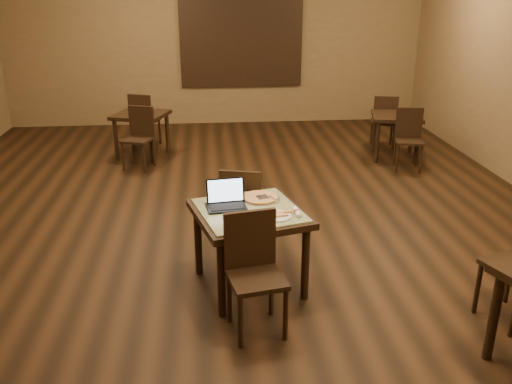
{
  "coord_description": "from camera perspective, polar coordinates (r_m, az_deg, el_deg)",
  "views": [
    {
      "loc": [
        -0.21,
        -5.7,
        2.62
      ],
      "look_at": [
        0.22,
        -1.14,
        0.85
      ],
      "focal_mm": 38.0,
      "sensor_mm": 36.0,
      "label": 1
    }
  ],
  "objects": [
    {
      "name": "laptop",
      "position": [
        4.82,
        -3.19,
        -0.79
      ],
      "size": [
        0.37,
        0.31,
        0.23
      ],
      "rotation": [
        0.0,
        0.0,
        0.13
      ],
      "color": "black",
      "rests_on": "tiled_table"
    },
    {
      "name": "other_table_b",
      "position": [
        8.84,
        -12.0,
        7.37
      ],
      "size": [
        0.97,
        0.97,
        0.71
      ],
      "rotation": [
        0.0,
        0.0,
        -0.35
      ],
      "color": "black",
      "rests_on": "ground"
    },
    {
      "name": "mural",
      "position": [
        10.74,
        -1.55,
        15.38
      ],
      "size": [
        2.34,
        0.05,
        1.64
      ],
      "color": "#265B8C",
      "rests_on": "wall_back"
    },
    {
      "name": "other_table_a_chair_far",
      "position": [
        9.37,
        13.35,
        7.52
      ],
      "size": [
        0.47,
        0.47,
        0.91
      ],
      "rotation": [
        0.0,
        0.0,
        2.92
      ],
      "color": "black",
      "rests_on": "ground"
    },
    {
      "name": "pizza_whole",
      "position": [
        4.99,
        0.43,
        -0.55
      ],
      "size": [
        0.33,
        0.33,
        0.02
      ],
      "color": "beige",
      "rests_on": "pizza_pan"
    },
    {
      "name": "tiled_table",
      "position": [
        4.8,
        -0.71,
        -2.99
      ],
      "size": [
        1.13,
        1.13,
        0.76
      ],
      "rotation": [
        0.0,
        0.0,
        0.26
      ],
      "color": "black",
      "rests_on": "ground"
    },
    {
      "name": "ground",
      "position": [
        6.28,
        -2.93,
        -3.58
      ],
      "size": [
        10.0,
        10.0,
        0.0
      ],
      "primitive_type": "plane",
      "color": "black",
      "rests_on": "ground"
    },
    {
      "name": "napkin_roll",
      "position": [
        4.67,
        4.32,
        -2.11
      ],
      "size": [
        0.05,
        0.19,
        0.04
      ],
      "rotation": [
        0.0,
        0.0,
        0.07
      ],
      "color": "white",
      "rests_on": "tiled_table"
    },
    {
      "name": "pizza_slice",
      "position": [
        4.61,
        2.19,
        -2.36
      ],
      "size": [
        0.24,
        0.24,
        0.02
      ],
      "primitive_type": null,
      "rotation": [
        0.0,
        0.0,
        0.18
      ],
      "color": "beige",
      "rests_on": "plate"
    },
    {
      "name": "other_table_a",
      "position": [
        8.87,
        14.54,
        7.14
      ],
      "size": [
        0.89,
        0.89,
        0.7
      ],
      "rotation": [
        0.0,
        0.0,
        -0.22
      ],
      "color": "black",
      "rests_on": "ground"
    },
    {
      "name": "wall_back",
      "position": [
        10.77,
        -4.32,
        15.07
      ],
      "size": [
        8.0,
        0.02,
        3.0
      ],
      "primitive_type": "cube",
      "color": "brown",
      "rests_on": "ground"
    },
    {
      "name": "spatula",
      "position": [
        4.97,
        0.68,
        -0.53
      ],
      "size": [
        0.18,
        0.27,
        0.01
      ],
      "primitive_type": "cube",
      "rotation": [
        0.0,
        0.0,
        0.31
      ],
      "color": "silver",
      "rests_on": "pizza_whole"
    },
    {
      "name": "chair_main_near",
      "position": [
        4.3,
        -0.26,
        -7.71
      ],
      "size": [
        0.49,
        0.49,
        0.97
      ],
      "rotation": [
        0.0,
        0.0,
        0.19
      ],
      "color": "black",
      "rests_on": "ground"
    },
    {
      "name": "other_table_a_chair_near",
      "position": [
        8.41,
        15.78,
        5.78
      ],
      "size": [
        0.47,
        0.47,
        0.91
      ],
      "rotation": [
        0.0,
        0.0,
        -0.22
      ],
      "color": "black",
      "rests_on": "ground"
    },
    {
      "name": "pizza_pan",
      "position": [
        4.99,
        0.43,
        -0.7
      ],
      "size": [
        0.38,
        0.38,
        0.01
      ],
      "primitive_type": "cylinder",
      "color": "silver",
      "rests_on": "tiled_table"
    },
    {
      "name": "other_table_b_chair_near",
      "position": [
        8.34,
        -12.16,
        6.02
      ],
      "size": [
        0.51,
        0.51,
        0.92
      ],
      "rotation": [
        0.0,
        0.0,
        -0.35
      ],
      "color": "black",
      "rests_on": "ground"
    },
    {
      "name": "plate",
      "position": [
        4.62,
        2.19,
        -2.54
      ],
      "size": [
        0.25,
        0.25,
        0.01
      ],
      "primitive_type": "cylinder",
      "color": "white",
      "rests_on": "tiled_table"
    },
    {
      "name": "other_table_b_chair_far",
      "position": [
        9.38,
        -11.79,
        7.71
      ],
      "size": [
        0.51,
        0.51,
        0.92
      ],
      "rotation": [
        0.0,
        0.0,
        2.8
      ],
      "color": "black",
      "rests_on": "ground"
    },
    {
      "name": "chair_main_far",
      "position": [
        5.42,
        -1.45,
        -1.56
      ],
      "size": [
        0.5,
        0.5,
        0.95
      ],
      "rotation": [
        0.0,
        0.0,
        2.9
      ],
      "color": "black",
      "rests_on": "ground"
    }
  ]
}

